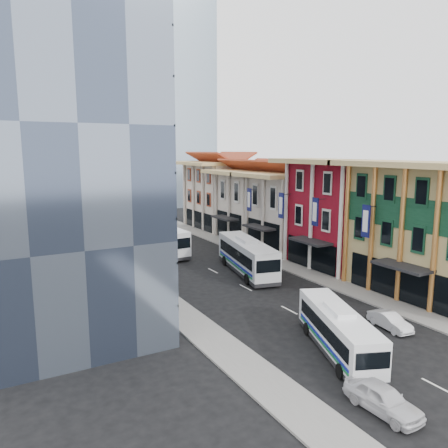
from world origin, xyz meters
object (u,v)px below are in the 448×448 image
shophouse_tan (432,232)px  office_tower (47,131)px  sedan_right (390,321)px  bus_left_far (160,238)px  sedan_left (383,398)px  bus_left_near (338,330)px  bus_right (247,255)px

shophouse_tan → office_tower: office_tower is taller
sedan_right → bus_left_far: bearing=107.8°
sedan_right → shophouse_tan: bearing=28.4°
sedan_left → sedan_right: size_ratio=1.17×
bus_left_far → sedan_left: 39.37m
bus_left_far → sedan_left: size_ratio=2.91×
sedan_left → shophouse_tan: bearing=28.7°
bus_left_near → bus_right: bearing=97.3°
bus_left_far → sedan_left: bus_left_far is taller
sedan_right → sedan_left: bearing=-134.7°
bus_left_near → bus_right: bus_right is taller
bus_left_far → bus_right: size_ratio=1.02×
shophouse_tan → sedan_left: shophouse_tan is taller
bus_left_near → bus_right: (4.90, 19.30, 0.39)m
bus_right → shophouse_tan: bearing=-40.1°
bus_left_far → bus_right: 14.61m
bus_left_near → bus_left_far: bearing=111.6°
bus_left_near → sedan_left: bus_left_near is taller
sedan_right → office_tower: bearing=146.7°
bus_right → office_tower: bearing=-166.5°
bus_right → sedan_left: (-7.63, -25.50, -1.26)m
bus_left_far → sedan_left: bearing=-96.5°
shophouse_tan → bus_right: size_ratio=1.13×
shophouse_tan → bus_right: (-11.12, 14.42, -4.00)m
sedan_left → office_tower: bearing=114.1°
office_tower → bus_right: size_ratio=2.41×
office_tower → bus_left_far: office_tower is taller
shophouse_tan → sedan_left: (-18.75, -11.07, -5.26)m
bus_left_near → sedan_left: size_ratio=2.30×
shophouse_tan → sedan_right: bearing=-158.3°
bus_right → sedan_right: 18.41m
shophouse_tan → office_tower: size_ratio=0.47×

